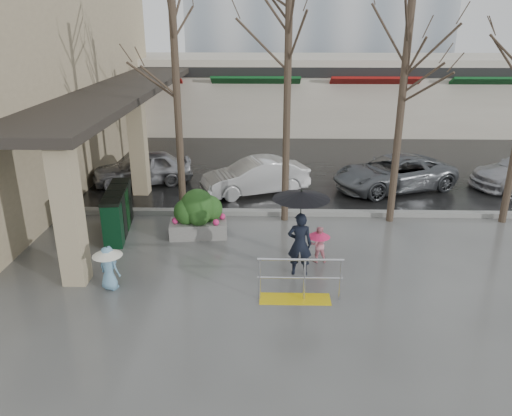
{
  "coord_description": "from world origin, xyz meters",
  "views": [
    {
      "loc": [
        0.67,
        -11.02,
        5.93
      ],
      "look_at": [
        0.36,
        1.17,
        1.3
      ],
      "focal_mm": 35.0,
      "sensor_mm": 36.0,
      "label": 1
    }
  ],
  "objects_px": {
    "child_blue": "(108,263)",
    "handrail": "(298,285)",
    "tree_mideast": "(406,60)",
    "woman": "(300,221)",
    "car_b": "(255,176)",
    "tree_west": "(175,51)",
    "news_boxes": "(118,212)",
    "child_pink": "(318,241)",
    "planter": "(198,214)",
    "tree_midwest": "(288,46)",
    "car_a": "(143,168)",
    "car_c": "(394,173)"
  },
  "relations": [
    {
      "from": "tree_west",
      "to": "news_boxes",
      "type": "bearing_deg",
      "value": -146.05
    },
    {
      "from": "car_b",
      "to": "car_c",
      "type": "xyz_separation_m",
      "value": [
        5.08,
        0.56,
        0.0
      ]
    },
    {
      "from": "handrail",
      "to": "tree_mideast",
      "type": "relative_size",
      "value": 0.29
    },
    {
      "from": "tree_west",
      "to": "news_boxes",
      "type": "height_order",
      "value": "tree_west"
    },
    {
      "from": "handrail",
      "to": "car_b",
      "type": "xyz_separation_m",
      "value": [
        -1.15,
        7.33,
        0.25
      ]
    },
    {
      "from": "child_blue",
      "to": "car_b",
      "type": "relative_size",
      "value": 0.28
    },
    {
      "from": "tree_midwest",
      "to": "planter",
      "type": "bearing_deg",
      "value": -152.5
    },
    {
      "from": "child_pink",
      "to": "car_c",
      "type": "distance_m",
      "value": 6.82
    },
    {
      "from": "tree_midwest",
      "to": "child_pink",
      "type": "bearing_deg",
      "value": -74.81
    },
    {
      "from": "child_pink",
      "to": "car_a",
      "type": "bearing_deg",
      "value": -50.26
    },
    {
      "from": "tree_mideast",
      "to": "woman",
      "type": "distance_m",
      "value": 5.83
    },
    {
      "from": "tree_west",
      "to": "planter",
      "type": "relative_size",
      "value": 3.98
    },
    {
      "from": "tree_midwest",
      "to": "news_boxes",
      "type": "relative_size",
      "value": 2.88
    },
    {
      "from": "child_blue",
      "to": "handrail",
      "type": "bearing_deg",
      "value": -161.38
    },
    {
      "from": "child_blue",
      "to": "tree_west",
      "type": "bearing_deg",
      "value": -79.17
    },
    {
      "from": "tree_west",
      "to": "car_b",
      "type": "height_order",
      "value": "tree_west"
    },
    {
      "from": "car_a",
      "to": "child_pink",
      "type": "bearing_deg",
      "value": 27.52
    },
    {
      "from": "handrail",
      "to": "woman",
      "type": "distance_m",
      "value": 1.6
    },
    {
      "from": "child_pink",
      "to": "woman",
      "type": "bearing_deg",
      "value": 49.44
    },
    {
      "from": "child_blue",
      "to": "planter",
      "type": "height_order",
      "value": "planter"
    },
    {
      "from": "tree_west",
      "to": "child_pink",
      "type": "distance_m",
      "value": 6.67
    },
    {
      "from": "woman",
      "to": "car_b",
      "type": "distance_m",
      "value": 6.29
    },
    {
      "from": "planter",
      "to": "news_boxes",
      "type": "xyz_separation_m",
      "value": [
        -2.38,
        0.16,
        -0.01
      ]
    },
    {
      "from": "tree_west",
      "to": "child_blue",
      "type": "relative_size",
      "value": 6.28
    },
    {
      "from": "news_boxes",
      "to": "tree_midwest",
      "type": "bearing_deg",
      "value": 5.9
    },
    {
      "from": "handrail",
      "to": "news_boxes",
      "type": "height_order",
      "value": "news_boxes"
    },
    {
      "from": "handrail",
      "to": "tree_west",
      "type": "height_order",
      "value": "tree_west"
    },
    {
      "from": "handrail",
      "to": "tree_mideast",
      "type": "xyz_separation_m",
      "value": [
        3.14,
        4.8,
        4.48
      ]
    },
    {
      "from": "woman",
      "to": "child_blue",
      "type": "xyz_separation_m",
      "value": [
        -4.45,
        -0.84,
        -0.75
      ]
    },
    {
      "from": "news_boxes",
      "to": "handrail",
      "type": "bearing_deg",
      "value": -43.0
    },
    {
      "from": "tree_west",
      "to": "planter",
      "type": "xyz_separation_m",
      "value": [
        0.67,
        -1.32,
        -4.4
      ]
    },
    {
      "from": "handrail",
      "to": "news_boxes",
      "type": "bearing_deg",
      "value": 144.34
    },
    {
      "from": "tree_mideast",
      "to": "news_boxes",
      "type": "height_order",
      "value": "tree_mideast"
    },
    {
      "from": "car_b",
      "to": "child_pink",
      "type": "bearing_deg",
      "value": -3.79
    },
    {
      "from": "handrail",
      "to": "car_b",
      "type": "height_order",
      "value": "car_b"
    },
    {
      "from": "handrail",
      "to": "tree_mideast",
      "type": "height_order",
      "value": "tree_mideast"
    },
    {
      "from": "news_boxes",
      "to": "planter",
      "type": "bearing_deg",
      "value": -11.24
    },
    {
      "from": "handrail",
      "to": "tree_midwest",
      "type": "relative_size",
      "value": 0.27
    },
    {
      "from": "child_pink",
      "to": "car_b",
      "type": "bearing_deg",
      "value": -75.71
    },
    {
      "from": "child_pink",
      "to": "tree_mideast",
      "type": "bearing_deg",
      "value": -135.09
    },
    {
      "from": "tree_midwest",
      "to": "woman",
      "type": "distance_m",
      "value": 5.25
    },
    {
      "from": "handrail",
      "to": "woman",
      "type": "bearing_deg",
      "value": 85.67
    },
    {
      "from": "child_blue",
      "to": "planter",
      "type": "distance_m",
      "value": 3.52
    },
    {
      "from": "handrail",
      "to": "planter",
      "type": "xyz_separation_m",
      "value": [
        -2.69,
        3.48,
        0.31
      ]
    },
    {
      "from": "news_boxes",
      "to": "tree_mideast",
      "type": "bearing_deg",
      "value": 0.67
    },
    {
      "from": "planter",
      "to": "car_b",
      "type": "height_order",
      "value": "planter"
    },
    {
      "from": "tree_mideast",
      "to": "woman",
      "type": "bearing_deg",
      "value": -130.37
    },
    {
      "from": "planter",
      "to": "news_boxes",
      "type": "height_order",
      "value": "planter"
    },
    {
      "from": "planter",
      "to": "car_b",
      "type": "relative_size",
      "value": 0.45
    },
    {
      "from": "child_pink",
      "to": "tree_midwest",
      "type": "bearing_deg",
      "value": -78.68
    }
  ]
}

